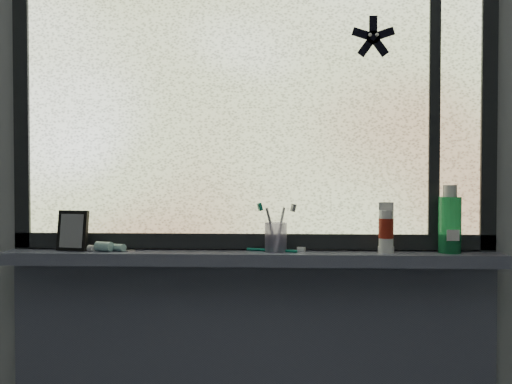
{
  "coord_description": "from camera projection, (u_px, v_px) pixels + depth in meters",
  "views": [
    {
      "loc": [
        0.1,
        -0.62,
        1.27
      ],
      "look_at": [
        0.03,
        1.05,
        1.22
      ],
      "focal_mm": 40.0,
      "sensor_mm": 36.0,
      "label": 1
    }
  ],
  "objects": [
    {
      "name": "wall_back",
      "position": [
        252.0,
        181.0,
        1.93
      ],
      "size": [
        3.0,
        0.01,
        2.5
      ],
      "primitive_type": "cube",
      "color": "#9EA3A8",
      "rests_on": "ground"
    },
    {
      "name": "windowsill",
      "position": [
        250.0,
        258.0,
        1.86
      ],
      "size": [
        1.62,
        0.14,
        0.04
      ],
      "primitive_type": "cube",
      "color": "#555871",
      "rests_on": "wall_back"
    },
    {
      "name": "window_pane",
      "position": [
        251.0,
        97.0,
        1.89
      ],
      "size": [
        1.5,
        0.01,
        1.0
      ],
      "primitive_type": "cube",
      "color": "silver",
      "rests_on": "wall_back"
    },
    {
      "name": "frame_bottom",
      "position": [
        251.0,
        241.0,
        1.9
      ],
      "size": [
        1.6,
        0.03,
        0.05
      ],
      "primitive_type": "cube",
      "color": "black",
      "rests_on": "windowsill"
    },
    {
      "name": "frame_left",
      "position": [
        23.0,
        98.0,
        1.93
      ],
      "size": [
        0.05,
        0.03,
        1.1
      ],
      "primitive_type": "cube",
      "color": "black",
      "rests_on": "wall_back"
    },
    {
      "name": "frame_right",
      "position": [
        488.0,
        95.0,
        1.86
      ],
      "size": [
        0.05,
        0.03,
        1.1
      ],
      "primitive_type": "cube",
      "color": "black",
      "rests_on": "wall_back"
    },
    {
      "name": "frame_mullion",
      "position": [
        434.0,
        96.0,
        1.86
      ],
      "size": [
        0.03,
        0.03,
        1.0
      ],
      "primitive_type": "cube",
      "color": "black",
      "rests_on": "wall_back"
    },
    {
      "name": "starfish_sticker",
      "position": [
        373.0,
        37.0,
        1.86
      ],
      "size": [
        0.15,
        0.02,
        0.15
      ],
      "primitive_type": null,
      "color": "black",
      "rests_on": "window_pane"
    },
    {
      "name": "vanity_mirror",
      "position": [
        73.0,
        231.0,
        1.89
      ],
      "size": [
        0.12,
        0.07,
        0.13
      ],
      "primitive_type": "cube",
      "rotation": [
        0.0,
        0.0,
        -0.21
      ],
      "color": "black",
      "rests_on": "windowsill"
    },
    {
      "name": "toothpaste_tube",
      "position": [
        110.0,
        247.0,
        1.87
      ],
      "size": [
        0.18,
        0.11,
        0.03
      ],
      "primitive_type": null,
      "rotation": [
        0.0,
        0.0,
        -0.43
      ],
      "color": "silver",
      "rests_on": "windowsill"
    },
    {
      "name": "toothbrush_cup",
      "position": [
        276.0,
        237.0,
        1.86
      ],
      "size": [
        0.09,
        0.09,
        0.09
      ],
      "primitive_type": "cylinder",
      "rotation": [
        0.0,
        0.0,
        0.4
      ],
      "color": "#A498CA",
      "rests_on": "windowsill"
    },
    {
      "name": "toothbrush_lying",
      "position": [
        272.0,
        249.0,
        1.86
      ],
      "size": [
        0.21,
        0.08,
        0.01
      ],
      "primitive_type": null,
      "rotation": [
        0.0,
        0.0,
        -0.31
      ],
      "color": "#0B6A55",
      "rests_on": "windowsill"
    },
    {
      "name": "mouthwash_bottle",
      "position": [
        450.0,
        219.0,
        1.83
      ],
      "size": [
        0.08,
        0.08,
        0.18
      ],
      "primitive_type": "cylinder",
      "rotation": [
        0.0,
        0.0,
        -0.14
      ],
      "color": "#1D9751",
      "rests_on": "windowsill"
    },
    {
      "name": "cream_tube",
      "position": [
        386.0,
        226.0,
        1.82
      ],
      "size": [
        0.05,
        0.05,
        0.12
      ],
      "primitive_type": "cylinder",
      "rotation": [
        0.0,
        0.0,
        -0.0
      ],
      "color": "silver",
      "rests_on": "windowsill"
    }
  ]
}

